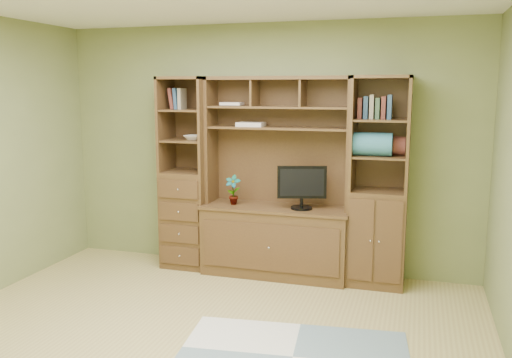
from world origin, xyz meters
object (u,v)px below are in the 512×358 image
(center_hutch, at_px, (276,178))
(right_tower, at_px, (379,183))
(left_tower, at_px, (187,173))
(monitor, at_px, (302,179))

(center_hutch, relative_size, right_tower, 1.00)
(right_tower, bearing_deg, center_hutch, -177.77)
(left_tower, relative_size, right_tower, 1.00)
(right_tower, distance_m, monitor, 0.75)
(center_hutch, bearing_deg, left_tower, 177.71)
(center_hutch, relative_size, left_tower, 1.00)
(center_hutch, distance_m, monitor, 0.28)
(left_tower, relative_size, monitor, 3.41)
(center_hutch, distance_m, right_tower, 1.03)
(center_hutch, height_order, monitor, center_hutch)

